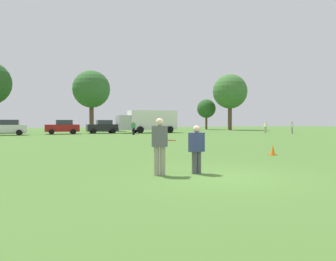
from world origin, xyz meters
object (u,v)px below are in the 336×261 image
object	(u,v)px
frisbee	(172,140)
box_truck	(148,121)
bystander_sideline_watcher	(265,126)
player_defender	(197,147)
parked_car_mid_left	(8,127)
parked_car_mid_right	(103,127)
bystander_field_marshal	(292,127)
parked_car_center	(63,127)
bystander_far_jogger	(134,127)
player_thrower	(160,143)
traffic_cone	(273,150)

from	to	relation	value
frisbee	box_truck	size ratio (longest dim) A/B	0.03
box_truck	bystander_sideline_watcher	world-z (taller)	box_truck
player_defender	frisbee	xyz separation A→B (m)	(-0.82, 0.02, 0.21)
parked_car_mid_left	parked_car_mid_right	world-z (taller)	same
frisbee	bystander_field_marshal	size ratio (longest dim) A/B	0.17
parked_car_mid_left	parked_car_center	distance (m)	6.31
parked_car_center	bystander_far_jogger	size ratio (longest dim) A/B	2.59
player_defender	bystander_far_jogger	size ratio (longest dim) A/B	0.91
parked_car_mid_left	bystander_sideline_watcher	xyz separation A→B (m)	(33.02, -4.79, 0.03)
player_thrower	box_truck	distance (m)	36.08
player_defender	bystander_far_jogger	world-z (taller)	bystander_far_jogger
traffic_cone	parked_car_mid_left	xyz separation A→B (m)	(-14.32, 29.09, 0.69)
parked_car_mid_left	parked_car_center	world-z (taller)	same
player_defender	box_truck	bearing A→B (deg)	74.92
player_defender	traffic_cone	bearing A→B (deg)	31.41
player_thrower	bystander_field_marshal	distance (m)	37.42
bystander_sideline_watcher	player_thrower	bearing A→B (deg)	-132.75
frisbee	bystander_far_jogger	bearing A→B (deg)	77.39
frisbee	player_defender	bearing A→B (deg)	-1.15
player_thrower	bystander_far_jogger	bearing A→B (deg)	76.67
frisbee	bystander_far_jogger	distance (m)	29.26
player_thrower	traffic_cone	distance (m)	7.82
frisbee	bystander_field_marshal	bearing A→B (deg)	42.33
player_defender	bystander_sideline_watcher	xyz separation A→B (m)	(24.49, 27.84, 0.13)
frisbee	traffic_cone	size ratio (longest dim) A/B	0.57
box_truck	frisbee	bearing A→B (deg)	-106.35
traffic_cone	bystander_field_marshal	distance (m)	29.99
player_defender	traffic_cone	xyz separation A→B (m)	(5.79, 3.54, -0.60)
frisbee	bystander_field_marshal	distance (m)	37.19
parked_car_mid_right	bystander_far_jogger	world-z (taller)	parked_car_mid_right
player_thrower	frisbee	size ratio (longest dim) A/B	6.27
parked_car_center	bystander_far_jogger	world-z (taller)	parked_car_center
traffic_cone	bystander_far_jogger	world-z (taller)	bystander_far_jogger
parked_car_mid_right	bystander_sideline_watcher	size ratio (longest dim) A/B	2.49
bystander_sideline_watcher	bystander_far_jogger	xyz separation A→B (m)	(-18.92, 0.73, -0.04)
bystander_far_jogger	box_truck	bearing A→B (deg)	58.03
player_defender	box_truck	distance (m)	35.82
box_truck	bystander_sideline_watcher	size ratio (longest dim) A/B	5.04
bystander_sideline_watcher	bystander_far_jogger	distance (m)	18.93
parked_car_mid_left	parked_car_mid_right	xyz separation A→B (m)	(11.45, 2.30, 0.00)
parked_car_mid_right	box_truck	xyz separation A→B (m)	(6.40, -0.35, 0.83)
box_truck	bystander_field_marshal	distance (m)	19.81
player_thrower	bystander_sideline_watcher	bearing A→B (deg)	47.25
parked_car_mid_right	bystander_field_marshal	xyz separation A→B (m)	(23.75, -9.88, -0.00)
player_defender	parked_car_mid_right	size ratio (longest dim) A/B	0.35
parked_car_mid_right	frisbee	bearing A→B (deg)	-96.11
parked_car_mid_right	bystander_sideline_watcher	bearing A→B (deg)	-18.19
parked_car_mid_right	box_truck	size ratio (longest dim) A/B	0.49
player_defender	bystander_sideline_watcher	bearing A→B (deg)	48.67
parked_car_mid_right	bystander_field_marshal	size ratio (longest dim) A/B	2.58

